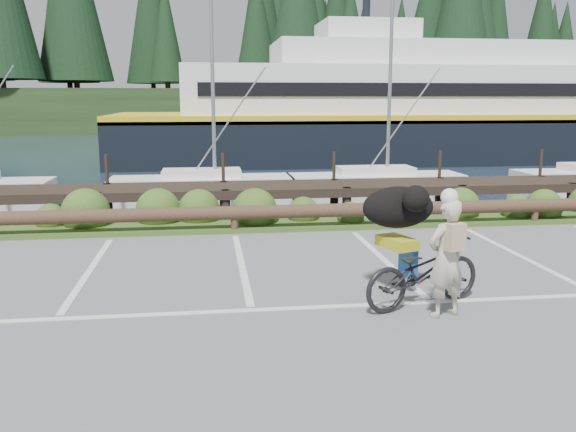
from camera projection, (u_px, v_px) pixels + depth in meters
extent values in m
plane|color=#5D5D60|center=(249.00, 301.00, 8.86)|extent=(72.00, 72.00, 0.00)
plane|color=#18273B|center=(213.00, 144.00, 55.80)|extent=(160.00, 160.00, 0.00)
cube|color=#3D5B21|center=(233.00, 224.00, 14.01)|extent=(34.00, 1.60, 0.10)
imported|color=black|center=(423.00, 271.00, 8.56)|extent=(2.05, 1.29, 1.02)
imported|color=beige|center=(446.00, 258.00, 8.11)|extent=(0.68, 0.56, 1.61)
ellipsoid|color=black|center=(398.00, 207.00, 8.95)|extent=(0.85, 1.18, 0.62)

